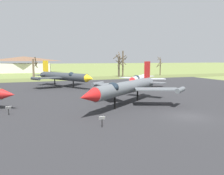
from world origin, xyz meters
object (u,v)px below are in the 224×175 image
at_px(jet_fighter_rear_center, 64,76).
at_px(info_placard_rear_right, 8,109).
at_px(info_placard_rear_left, 134,89).
at_px(jet_fighter_front_right, 126,87).
at_px(info_placard_front_right, 102,121).
at_px(visitor_building, 24,65).
at_px(jet_fighter_rear_left, 140,78).
at_px(info_placard_rear_center, 92,89).

relative_size(jet_fighter_rear_center, info_placard_rear_right, 15.15).
bearing_deg(info_placard_rear_left, jet_fighter_front_right, -119.84).
height_order(info_placard_front_right, visitor_building, visitor_building).
relative_size(jet_fighter_rear_center, jet_fighter_rear_left, 1.30).
distance_m(info_placard_rear_left, info_placard_rear_right, 22.52).
distance_m(jet_fighter_rear_left, info_placard_rear_right, 29.82).
height_order(info_placard_front_right, info_placard_rear_center, info_placard_front_right).
distance_m(info_placard_front_right, info_placard_rear_left, 21.54).
xyz_separation_m(info_placard_rear_center, jet_fighter_rear_left, (11.50, 3.48, 1.50)).
bearing_deg(info_placard_rear_right, info_placard_rear_left, 28.08).
distance_m(info_placard_front_right, info_placard_rear_right, 11.39).
relative_size(info_placard_rear_center, visitor_building, 0.03).
height_order(info_placard_rear_center, info_placard_rear_right, info_placard_rear_right).
height_order(jet_fighter_front_right, info_placard_rear_right, jet_fighter_front_right).
relative_size(jet_fighter_front_right, info_placard_rear_right, 15.23).
height_order(jet_fighter_rear_center, info_placard_rear_center, jet_fighter_rear_center).
distance_m(jet_fighter_rear_center, visitor_building, 61.35).
xyz_separation_m(jet_fighter_rear_center, jet_fighter_rear_left, (15.56, -5.41, -0.41)).
bearing_deg(jet_fighter_front_right, info_placard_rear_left, 60.16).
bearing_deg(info_placard_rear_right, info_placard_front_right, -42.24).
distance_m(info_placard_rear_center, info_placard_rear_left, 7.70).
bearing_deg(info_placard_rear_left, info_placard_rear_right, -151.92).
height_order(jet_fighter_front_right, visitor_building, visitor_building).
relative_size(info_placard_front_right, jet_fighter_rear_center, 0.07).
xyz_separation_m(info_placard_front_right, jet_fighter_rear_left, (15.89, 24.86, 1.34)).
bearing_deg(info_placard_front_right, jet_fighter_rear_left, 57.41).
bearing_deg(info_placard_front_right, info_placard_rear_right, 137.76).
distance_m(jet_fighter_rear_center, info_placard_rear_center, 9.97).
xyz_separation_m(info_placard_front_right, info_placard_rear_center, (4.39, 21.37, -0.16)).
height_order(info_placard_rear_center, visitor_building, visitor_building).
bearing_deg(info_placard_rear_right, info_placard_rear_center, 46.91).
bearing_deg(jet_fighter_rear_center, info_placard_rear_left, -47.26).
bearing_deg(info_placard_rear_center, jet_fighter_front_right, -84.36).
bearing_deg(info_placard_front_right, info_placard_rear_left, 57.95).
bearing_deg(info_placard_rear_right, jet_fighter_rear_center, 68.81).
relative_size(jet_fighter_rear_center, info_placard_rear_left, 14.01).
xyz_separation_m(jet_fighter_rear_left, visitor_building, (-26.35, 65.80, 1.58)).
bearing_deg(jet_fighter_rear_left, jet_fighter_front_right, -121.57).
height_order(info_placard_rear_center, info_placard_rear_left, info_placard_rear_left).
distance_m(jet_fighter_rear_left, visitor_building, 70.89).
relative_size(jet_fighter_rear_left, info_placard_rear_left, 10.79).
bearing_deg(jet_fighter_rear_center, jet_fighter_rear_left, -19.18).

